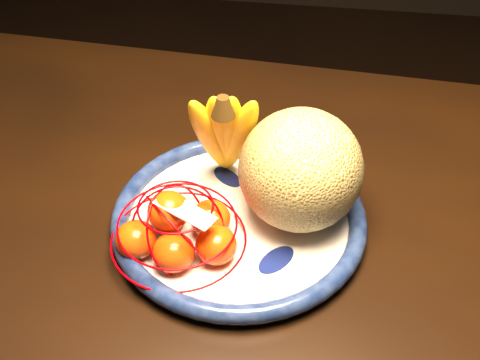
# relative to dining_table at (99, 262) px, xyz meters

# --- Properties ---
(dining_table) EXTENTS (1.54, 0.99, 0.74)m
(dining_table) POSITION_rel_dining_table_xyz_m (0.00, 0.00, 0.00)
(dining_table) COLOR black
(dining_table) RESTS_ON ground
(fruit_bowl) EXTENTS (0.33, 0.33, 0.03)m
(fruit_bowl) POSITION_rel_dining_table_xyz_m (0.19, 0.02, 0.09)
(fruit_bowl) COLOR white
(fruit_bowl) RESTS_ON dining_table
(cantaloupe) EXTENTS (0.15, 0.15, 0.15)m
(cantaloupe) POSITION_rel_dining_table_xyz_m (0.27, 0.04, 0.17)
(cantaloupe) COLOR olive
(cantaloupe) RESTS_ON fruit_bowl
(banana_bunch) EXTENTS (0.12, 0.11, 0.17)m
(banana_bunch) POSITION_rel_dining_table_xyz_m (0.17, 0.09, 0.18)
(banana_bunch) COLOR yellow
(banana_bunch) RESTS_ON fruit_bowl
(mandarin_bag) EXTENTS (0.18, 0.18, 0.10)m
(mandarin_bag) POSITION_rel_dining_table_xyz_m (0.13, -0.04, 0.12)
(mandarin_bag) COLOR #FF3A00
(mandarin_bag) RESTS_ON fruit_bowl
(price_tag) EXTENTS (0.08, 0.05, 0.01)m
(price_tag) POSITION_rel_dining_table_xyz_m (0.14, -0.04, 0.16)
(price_tag) COLOR white
(price_tag) RESTS_ON mandarin_bag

